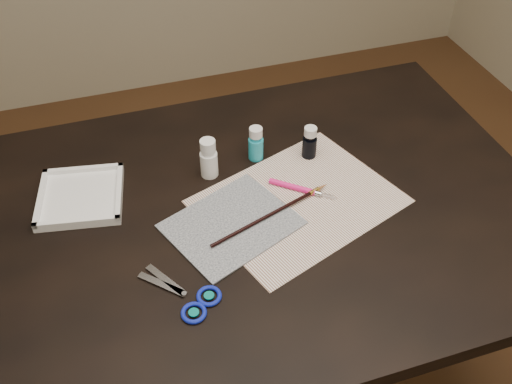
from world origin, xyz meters
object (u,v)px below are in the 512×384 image
object	(u,v)px
palette_tray	(81,196)
paint_bottle_cyan	(256,143)
canvas	(232,224)
paint_bottle_white	(209,158)
paper	(299,201)
paint_bottle_navy	(310,142)
scissors	(175,292)

from	to	relation	value
palette_tray	paint_bottle_cyan	bearing A→B (deg)	2.87
canvas	paint_bottle_white	xyz separation A→B (m)	(-0.00, 0.18, 0.05)
paper	palette_tray	distance (m)	0.49
paint_bottle_white	paint_bottle_navy	size ratio (longest dim) A/B	1.18
paint_bottle_cyan	palette_tray	bearing A→B (deg)	-177.13
paint_bottle_white	palette_tray	distance (m)	0.30
canvas	paint_bottle_cyan	bearing A→B (deg)	59.40
scissors	palette_tray	distance (m)	0.35
paint_bottle_cyan	paint_bottle_navy	size ratio (longest dim) A/B	1.04
canvas	paint_bottle_navy	distance (m)	0.30
paint_bottle_white	palette_tray	bearing A→B (deg)	179.14
paper	palette_tray	world-z (taller)	palette_tray
paint_bottle_cyan	canvas	bearing A→B (deg)	-120.60
canvas	paint_bottle_cyan	world-z (taller)	paint_bottle_cyan
palette_tray	scissors	bearing A→B (deg)	-65.36
paint_bottle_white	palette_tray	world-z (taller)	paint_bottle_white
paint_bottle_cyan	palette_tray	world-z (taller)	paint_bottle_cyan
paint_bottle_cyan	scissors	bearing A→B (deg)	-128.50
paper	paint_bottle_navy	xyz separation A→B (m)	(0.08, 0.14, 0.04)
canvas	paint_bottle_white	world-z (taller)	paint_bottle_white
paint_bottle_navy	paint_bottle_cyan	bearing A→B (deg)	165.17
canvas	paint_bottle_cyan	size ratio (longest dim) A/B	2.92
paper	paint_bottle_navy	distance (m)	0.17
paint_bottle_white	paint_bottle_cyan	xyz separation A→B (m)	(0.12, 0.03, -0.01)
paint_bottle_white	canvas	bearing A→B (deg)	-88.87
paint_bottle_white	paper	bearing A→B (deg)	-42.00
scissors	paint_bottle_cyan	bearing A→B (deg)	-83.56
palette_tray	paper	bearing A→B (deg)	-18.45
paint_bottle_white	scissors	size ratio (longest dim) A/B	0.52
canvas	paint_bottle_navy	bearing A→B (deg)	34.53
paper	canvas	distance (m)	0.16
paper	paint_bottle_navy	size ratio (longest dim) A/B	4.93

